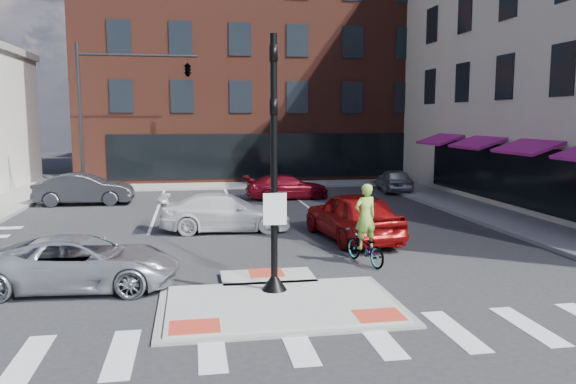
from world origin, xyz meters
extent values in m
plane|color=#28282B|center=(0.00, 0.00, 0.00)|extent=(120.00, 120.00, 0.00)
cube|color=gray|center=(0.00, -0.50, 0.03)|extent=(5.40, 3.60, 0.06)
cube|color=#A8A8A3|center=(0.00, -0.50, 0.06)|extent=(5.00, 3.20, 0.12)
cube|color=#A8A8A3|center=(0.00, 1.60, 0.06)|extent=(2.40, 1.40, 0.12)
cube|color=red|center=(-1.90, -1.70, 0.12)|extent=(1.00, 0.80, 0.01)
cube|color=red|center=(1.90, -1.70, 0.12)|extent=(1.00, 0.80, 0.01)
cube|color=red|center=(0.00, 1.90, 0.12)|extent=(0.90, 0.90, 0.01)
cube|color=gray|center=(-11.00, 20.00, 0.07)|extent=(3.00, 20.00, 0.15)
cube|color=gray|center=(10.80, 10.00, 0.07)|extent=(3.00, 24.00, 0.15)
cube|color=gray|center=(3.00, 22.00, 0.07)|extent=(26.00, 3.00, 0.15)
cube|color=#522419|center=(3.00, 32.00, 7.50)|extent=(24.00, 18.00, 15.00)
cube|color=black|center=(3.00, 23.00, 1.80)|extent=(20.00, 0.12, 2.80)
cube|color=black|center=(12.00, 10.00, 1.70)|extent=(0.12, 16.00, 2.60)
cube|color=#BA1887|center=(11.30, 10.00, 3.05)|extent=(1.46, 3.00, 0.58)
cube|color=#BA1887|center=(11.30, 16.00, 3.05)|extent=(1.46, 3.00, 0.58)
cube|color=slate|center=(-4.00, 52.00, 5.00)|extent=(10.00, 12.00, 10.00)
cube|color=brown|center=(9.00, 54.00, 6.00)|extent=(12.00, 12.00, 12.00)
cone|color=black|center=(0.00, 0.40, 0.34)|extent=(0.60, 0.60, 0.45)
cylinder|color=black|center=(0.00, 0.40, 3.20)|extent=(0.16, 0.16, 5.80)
cube|color=white|center=(0.00, 0.28, 2.10)|extent=(0.55, 0.04, 0.75)
imported|color=black|center=(0.00, 0.40, 5.30)|extent=(0.18, 0.22, 1.10)
imported|color=black|center=(0.00, 0.40, 4.10)|extent=(0.18, 0.22, 1.10)
cylinder|color=black|center=(-7.50, 18.00, 4.00)|extent=(0.20, 0.20, 8.00)
cylinder|color=black|center=(-4.50, 18.00, 7.40)|extent=(6.00, 0.14, 0.14)
imported|color=black|center=(-2.00, 18.00, 6.80)|extent=(0.48, 2.24, 0.90)
imported|color=silver|center=(-4.62, 1.69, 0.66)|extent=(4.89, 2.56, 1.32)
imported|color=maroon|center=(3.55, 6.00, 0.85)|extent=(2.66, 5.23, 1.70)
imported|color=white|center=(-0.69, 8.28, 0.70)|extent=(4.91, 2.18, 1.40)
imported|color=#2A2B30|center=(-7.08, 15.86, 0.76)|extent=(4.63, 1.70, 1.51)
imported|color=#A8AAB0|center=(9.50, 17.91, 0.66)|extent=(2.07, 4.07, 1.33)
imported|color=maroon|center=(2.98, 16.06, 0.63)|extent=(4.48, 2.17, 1.26)
imported|color=#3F3F44|center=(3.00, 2.80, 0.49)|extent=(1.13, 1.99, 0.99)
imported|color=#87BE43|center=(3.00, 2.80, 1.40)|extent=(0.78, 0.62, 1.89)
camera|label=1|loc=(-1.88, -12.48, 4.22)|focal=35.00mm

